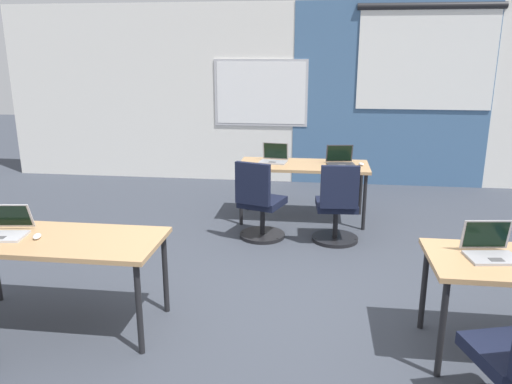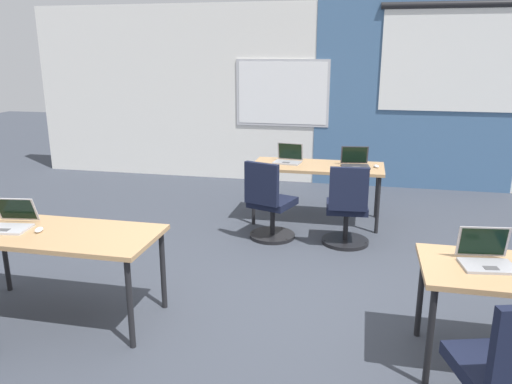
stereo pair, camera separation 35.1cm
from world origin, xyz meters
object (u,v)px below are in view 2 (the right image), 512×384
Objects in this scene: desk_near_left at (56,239)px; chair_far_left at (269,207)px; laptop_near_right_inner at (486,257)px; chair_far_right at (347,213)px; mouse_near_left_end at (39,230)px; laptop_far_left at (288,158)px; laptop_near_left_end at (11,222)px; chair_near_right_inner at (503,383)px; desk_far_center at (317,170)px; mouse_far_right at (376,166)px; laptop_far_right at (355,162)px.

desk_near_left is 2.44m from chair_far_left.
chair_far_right is at bearing 108.13° from laptop_near_right_inner.
chair_far_right is 3.09m from mouse_near_left_end.
laptop_far_left is at bearing 62.69° from mouse_near_left_end.
laptop_near_left_end is (-2.55, -2.02, 0.39)m from chair_far_right.
chair_near_right_inner is at bearing 104.31° from chair_far_right.
desk_far_center is 3.78m from chair_near_right_inner.
chair_near_right_inner is at bearing -80.02° from mouse_far_right.
laptop_far_left is at bearing 50.74° from laptop_near_left_end.
chair_near_right_inner is (1.78, -2.77, 0.00)m from chair_far_left.
mouse_near_left_end is at bearing -109.65° from laptop_far_left.
laptop_far_left is 1.08m from mouse_far_right.
chair_near_right_inner is at bearing -19.53° from laptop_near_left_end.
laptop_far_right is 1.01× the size of laptop_near_right_inner.
laptop_far_left is 1.21m from chair_far_right.
mouse_far_right and mouse_near_left_end have the same top height.
mouse_near_left_end is at bearing 173.70° from laptop_near_right_inner.
desk_near_left is 0.15m from mouse_near_left_end.
laptop_far_left is at bearing -51.46° from chair_far_right.
laptop_far_right is 0.88m from chair_far_right.
laptop_near_right_inner is (1.73, -2.83, -0.00)m from laptop_far_left.
chair_far_left and chair_near_right_inner have the same top height.
mouse_far_right is at bearing 95.75° from laptop_near_right_inner.
laptop_far_left is at bearing -81.38° from chair_near_right_inner.
laptop_near_right_inner is (3.23, 0.07, 0.03)m from mouse_near_left_end.
chair_far_right is at bearing -39.61° from laptop_far_left.
laptop_far_left is 3.32m from laptop_near_right_inner.
desk_far_center is 14.33× the size of mouse_near_left_end.
laptop_far_left is 0.98× the size of laptop_far_right.
desk_far_center is 4.41× the size of laptop_near_right_inner.
desk_far_center is at bearing -3.28° from laptop_far_left.
desk_far_center is at bearing -66.58° from chair_far_right.
laptop_near_right_inner is (3.11, 0.05, 0.11)m from desk_near_left.
chair_far_left is 1.43m from mouse_far_right.
laptop_near_right_inner is at bearing 150.88° from chair_far_left.
desk_near_left and desk_far_center have the same top height.
desk_far_center is 3.39m from mouse_near_left_end.
laptop_near_left_end is at bearing 68.80° from chair_far_left.
chair_near_right_inner is (0.88, -3.55, -0.39)m from laptop_far_right.
chair_far_right is 2.50× the size of laptop_near_left_end.
chair_far_right reaches higher than desk_near_left.
laptop_far_right is at bearing -97.78° from chair_far_right.
mouse_far_right is at bearing 48.86° from desk_near_left.
laptop_far_left is 0.39× the size of chair_far_right.
laptop_far_right reaches higher than desk_near_left.
laptop_far_right is at bearing 50.76° from mouse_near_left_end.
desk_near_left is 14.22× the size of mouse_far_right.
laptop_far_left is 3.26m from mouse_near_left_end.
desk_near_left is 3.11m from laptop_near_right_inner.
mouse_near_left_end is at bearing -123.51° from desk_far_center.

